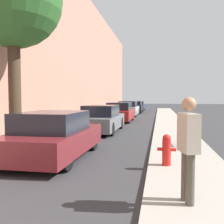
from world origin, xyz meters
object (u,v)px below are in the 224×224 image
Objects in this scene: parked_car_red at (120,113)px; bicycle at (186,137)px; parked_car_maroon at (54,136)px; parked_car_grey at (102,119)px; fire_hydrant at (167,149)px; pedestrian at (188,143)px; parked_car_black at (134,107)px; parked_car_navy at (138,106)px; parked_car_silver at (128,109)px.

parked_car_red reaches higher than bicycle.
parked_car_maroon is 6.02m from parked_car_grey.
fire_hydrant is 2.88m from bicycle.
parked_car_red is 2.36× the size of pedestrian.
parked_car_black is at bearing -8.96° from pedestrian.
parked_car_maroon is 0.98× the size of parked_car_navy.
parked_car_grey is (0.11, 6.02, 0.01)m from parked_car_maroon.
parked_car_black reaches higher than parked_car_navy.
parked_car_silver is at bearing -90.79° from parked_car_black.
parked_car_silver reaches higher than bicycle.
parked_car_navy is at bearing 89.99° from parked_car_grey.
parked_car_maroon is 2.84× the size of bicycle.
fire_hydrant is (3.14, -12.53, -0.16)m from parked_car_red.
parked_car_grey is 3.16× the size of bicycle.
parked_car_silver is 18.89m from fire_hydrant.
parked_car_navy reaches higher than bicycle.
pedestrian is at bearing -83.91° from parked_car_navy.
pedestrian is at bearing -83.15° from fire_hydrant.
parked_car_black is at bearing 97.42° from fire_hydrant.
parked_car_silver reaches higher than fire_hydrant.
pedestrian is at bearing -80.51° from parked_car_silver.
parked_car_red is at bearing 89.20° from parked_car_maroon.
parked_car_red is at bearing -89.22° from parked_car_silver.
bicycle is at bearing -68.25° from parked_car_red.
parked_car_grey reaches higher than parked_car_black.
parked_car_maroon is 1.03× the size of parked_car_red.
parked_car_maroon is at bearing -90.26° from parked_car_silver.
parked_car_black is 21.71m from bicycle.
parked_car_grey reaches higher than parked_car_maroon.
parked_car_silver is at bearing 90.78° from parked_car_red.
parked_car_black is at bearing 89.61° from parked_car_maroon.
parked_car_red reaches higher than fire_hydrant.
fire_hydrant is at bearing -9.48° from pedestrian.
parked_car_grey is 1.15× the size of parked_car_red.
parked_car_black is (0.16, 23.46, 0.01)m from parked_car_maroon.
parked_car_navy is at bearing 90.41° from parked_car_black.
parked_car_black is at bearing 90.03° from parked_car_red.
parked_car_maroon is 5.33× the size of fire_hydrant.
parked_car_navy is at bearing 89.84° from parked_car_silver.
parked_car_maroon is 0.90× the size of parked_car_grey.
parked_car_maroon is at bearing 168.36° from fire_hydrant.
parked_car_black reaches higher than bicycle.
parked_car_silver is 1.07× the size of parked_car_navy.
parked_car_navy is 2.48× the size of pedestrian.
bicycle is (3.90, -21.36, -0.24)m from parked_car_black.
parked_car_maroon is 11.85m from parked_car_red.
parked_car_navy is (-0.04, 6.04, -0.05)m from parked_car_black.
pedestrian is (3.41, -14.81, 0.40)m from parked_car_red.
parked_car_red is 0.89× the size of parked_car_silver.
pedestrian reaches higher than parked_car_silver.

